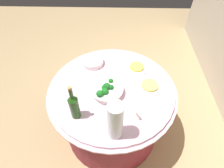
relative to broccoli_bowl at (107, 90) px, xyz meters
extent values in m
plane|color=tan|center=(-0.06, 0.04, -0.78)|extent=(6.00, 6.00, 0.00)
cylinder|color=maroon|center=(-0.06, 0.04, -0.43)|extent=(1.01, 1.01, 0.69)
cylinder|color=#E0B2C6|center=(-0.06, 0.04, -0.08)|extent=(1.16, 1.16, 0.02)
cylinder|color=#E0B2C6|center=(-0.06, 0.04, -0.05)|extent=(1.10, 1.10, 0.03)
cylinder|color=white|center=(0.00, 0.00, -0.01)|extent=(0.26, 0.26, 0.05)
cylinder|color=white|center=(0.00, 0.00, 0.02)|extent=(0.28, 0.28, 0.01)
sphere|color=#196A1E|center=(0.07, -0.05, 0.04)|extent=(0.06, 0.06, 0.06)
sphere|color=#195E1E|center=(0.00, 0.04, 0.03)|extent=(0.05, 0.05, 0.05)
sphere|color=#196C1E|center=(-0.08, 0.03, 0.03)|extent=(0.04, 0.04, 0.04)
sphere|color=#196A1E|center=(0.05, -0.01, 0.04)|extent=(0.06, 0.06, 0.06)
sphere|color=#19731E|center=(0.00, -0.02, 0.03)|extent=(0.05, 0.05, 0.05)
sphere|color=#195B1E|center=(-0.01, 0.00, 0.04)|extent=(0.07, 0.07, 0.07)
cylinder|color=white|center=(-0.37, -0.16, -0.03)|extent=(0.21, 0.21, 0.01)
cylinder|color=white|center=(-0.37, -0.16, -0.02)|extent=(0.21, 0.21, 0.01)
cylinder|color=white|center=(-0.37, -0.16, -0.01)|extent=(0.21, 0.21, 0.01)
cylinder|color=white|center=(-0.37, -0.16, 0.00)|extent=(0.21, 0.21, 0.01)
cylinder|color=white|center=(-0.37, -0.16, 0.01)|extent=(0.21, 0.21, 0.01)
cylinder|color=#1F4B16|center=(0.23, -0.23, 0.06)|extent=(0.07, 0.07, 0.20)
cone|color=#1F4B16|center=(0.23, -0.23, 0.18)|extent=(0.07, 0.07, 0.04)
cylinder|color=#1F4B16|center=(0.23, -0.23, 0.24)|extent=(0.03, 0.03, 0.08)
cylinder|color=#B2844C|center=(0.23, -0.23, 0.29)|extent=(0.03, 0.03, 0.02)
cylinder|color=silver|center=(0.38, 0.08, 0.13)|extent=(0.11, 0.11, 0.34)
sphere|color=#E5B26B|center=(0.40, 0.08, 0.00)|extent=(0.06, 0.06, 0.06)
sphere|color=#E5B26B|center=(0.36, 0.10, 0.00)|extent=(0.06, 0.06, 0.06)
sphere|color=#E5B26B|center=(0.36, 0.06, 0.00)|extent=(0.06, 0.06, 0.06)
sphere|color=#72C64C|center=(0.39, 0.09, 0.05)|extent=(0.06, 0.06, 0.06)
sphere|color=#72C64C|center=(0.36, 0.09, 0.05)|extent=(0.06, 0.06, 0.06)
sphere|color=#72C64C|center=(0.38, 0.06, 0.05)|extent=(0.06, 0.06, 0.06)
sphere|color=red|center=(0.38, 0.10, 0.11)|extent=(0.06, 0.06, 0.06)
sphere|color=red|center=(0.35, 0.07, 0.11)|extent=(0.06, 0.06, 0.06)
sphere|color=red|center=(0.39, 0.06, 0.11)|extent=(0.06, 0.06, 0.06)
sphere|color=#E5B26B|center=(0.37, 0.10, 0.16)|extent=(0.06, 0.06, 0.06)
sphere|color=#E5B26B|center=(0.36, 0.06, 0.16)|extent=(0.06, 0.06, 0.06)
sphere|color=#E5B26B|center=(0.40, 0.07, 0.16)|extent=(0.06, 0.06, 0.06)
cylinder|color=silver|center=(-0.11, -0.37, -0.04)|extent=(0.15, 0.07, 0.01)
cylinder|color=silver|center=(-0.12, -0.33, -0.04)|extent=(0.15, 0.07, 0.01)
sphere|color=silver|center=(-0.04, -0.32, -0.04)|extent=(0.01, 0.01, 0.01)
cylinder|color=white|center=(-0.08, 0.38, -0.03)|extent=(0.22, 0.22, 0.01)
cylinder|color=#EACC60|center=(-0.08, 0.38, -0.02)|extent=(0.15, 0.15, 0.02)
cylinder|color=white|center=(-0.32, 0.28, -0.03)|extent=(0.22, 0.22, 0.01)
cylinder|color=#F2D14C|center=(-0.32, 0.28, -0.02)|extent=(0.13, 0.13, 0.02)
cube|color=white|center=(0.19, 0.09, -0.01)|extent=(0.05, 0.03, 0.05)
cube|color=maroon|center=(0.19, 0.09, 0.01)|extent=(0.05, 0.03, 0.01)
cube|color=white|center=(0.24, 0.25, -0.01)|extent=(0.05, 0.03, 0.05)
cube|color=maroon|center=(0.24, 0.25, 0.01)|extent=(0.05, 0.03, 0.01)
camera|label=1|loc=(1.03, 0.07, 1.23)|focal=30.28mm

